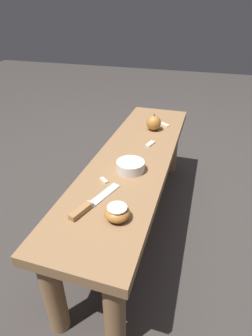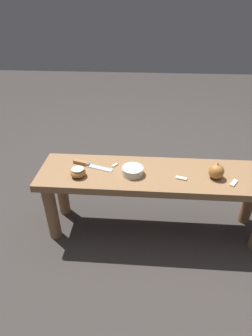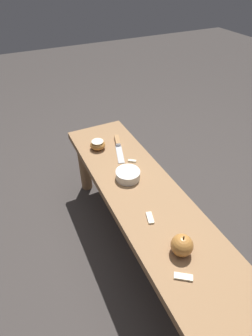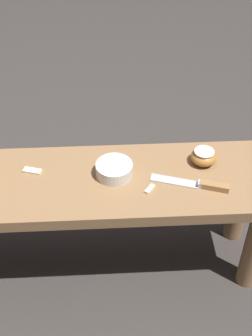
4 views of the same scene
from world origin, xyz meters
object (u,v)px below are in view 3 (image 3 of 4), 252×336
object	(u,v)px
wooden_bench	(144,207)
apple_whole	(182,245)
knife	(118,145)
apple_cut	(98,145)
bowl	(128,175)

from	to	relation	value
wooden_bench	apple_whole	bearing A→B (deg)	-4.32
knife	apple_cut	world-z (taller)	apple_cut
knife	apple_whole	distance (m)	0.71
wooden_bench	knife	xyz separation A→B (m)	(-0.40, 0.05, 0.09)
wooden_bench	knife	distance (m)	0.41
apple_whole	apple_cut	size ratio (longest dim) A/B	1.10
knife	apple_whole	size ratio (longest dim) A/B	2.65
apple_whole	bowl	world-z (taller)	apple_whole
apple_whole	bowl	size ratio (longest dim) A/B	0.78
bowl	apple_whole	bearing A→B (deg)	-0.34
wooden_bench	apple_cut	world-z (taller)	apple_cut
wooden_bench	bowl	distance (m)	0.17
knife	apple_cut	bearing A→B (deg)	-84.37
wooden_bench	knife	size ratio (longest dim) A/B	5.43
wooden_bench	apple_whole	xyz separation A→B (m)	(0.31, -0.02, 0.12)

